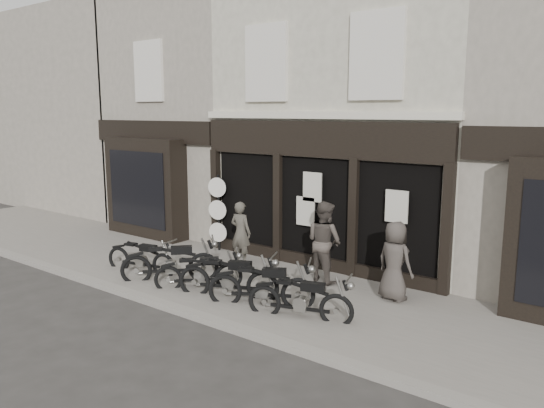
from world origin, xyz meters
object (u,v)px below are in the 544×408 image
Objects in this scene: motorcycle_3 at (229,281)px; man_right at (395,261)px; motorcycle_4 at (263,289)px; advert_sign_post at (218,216)px; motorcycle_5 at (301,303)px; motorcycle_1 at (171,266)px; man_centre at (324,241)px; motorcycle_2 at (200,275)px; man_left at (241,233)px; motorcycle_0 at (142,260)px.

man_right reaches higher than motorcycle_3.
advert_sign_post is at bearing 115.89° from motorcycle_4.
motorcycle_4 is 4.66m from advert_sign_post.
motorcycle_1 is at bearing 160.99° from motorcycle_5.
man_centre is 0.83× the size of advert_sign_post.
advert_sign_post is (-4.83, 2.79, 0.73)m from motorcycle_5.
motorcycle_1 is 1.91m from motorcycle_3.
motorcycle_2 is 0.74× the size of motorcycle_3.
motorcycle_3 reaches higher than motorcycle_2.
man_left is at bearing -39.85° from advert_sign_post.
man_right is at bearing -171.63° from man_centre.
man_left is 1.54m from advert_sign_post.
man_centre is at bearing 55.78° from motorcycle_4.
motorcycle_1 reaches higher than motorcycle_5.
advert_sign_post is (-1.39, 0.62, 0.18)m from man_left.
motorcycle_1 is 0.86× the size of motorcycle_3.
motorcycle_1 is 0.95m from motorcycle_2.
man_left reaches higher than motorcycle_3.
motorcycle_4 is 1.08m from motorcycle_5.
man_centre is 4.00m from advert_sign_post.
man_left is at bearing 58.18° from motorcycle_2.
motorcycle_0 is 1.29× the size of motorcycle_2.
man_centre is 1.90m from man_right.
man_right reaches higher than motorcycle_0.
advert_sign_post reaches higher than motorcycle_3.
advert_sign_post is (-0.95, 2.69, 0.69)m from motorcycle_1.
man_left reaches higher than motorcycle_4.
motorcycle_4 is at bearing 55.45° from man_right.
motorcycle_1 is 2.18m from man_left.
motorcycle_1 is 2.93m from advert_sign_post.
motorcycle_5 is at bearing 143.09° from man_left.
motorcycle_4 is 1.22× the size of man_right.
motorcycle_1 is at bearing -10.87° from motorcycle_0.
man_centre reaches higher than man_left.
motorcycle_0 is 0.89× the size of advert_sign_post.
motorcycle_4 is (1.86, 0.00, 0.05)m from motorcycle_2.
motorcycle_2 is at bearing 160.13° from motorcycle_5.
motorcycle_3 is 1.30× the size of man_left.
motorcycle_5 reaches higher than motorcycle_0.
advert_sign_post is (-2.85, 2.71, 0.70)m from motorcycle_3.
motorcycle_4 is 1.25× the size of man_left.
man_right is 0.74× the size of advert_sign_post.
motorcycle_0 is at bearing 161.49° from motorcycle_5.
motorcycle_4 reaches higher than motorcycle_2.
motorcycle_2 is at bearing 59.86° from man_centre.
motorcycle_2 is at bearing -70.40° from advert_sign_post.
man_centre is 1.13× the size of man_right.
advert_sign_post reaches higher than man_centre.
advert_sign_post is at bearing -28.67° from man_left.
man_centre is (3.02, 2.13, 0.64)m from motorcycle_1.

